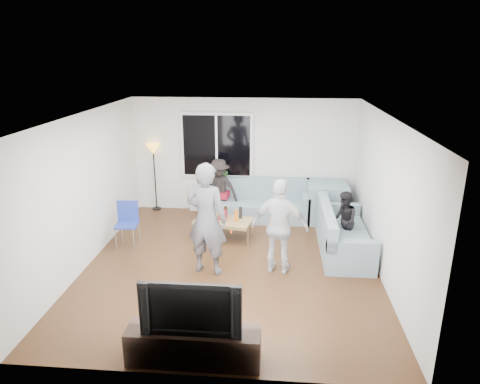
# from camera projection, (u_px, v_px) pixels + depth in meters

# --- Properties ---
(floor) EXTENTS (5.00, 5.50, 0.04)m
(floor) POSITION_uv_depth(u_px,v_px,m) (231.00, 266.00, 7.61)
(floor) COLOR #56351C
(floor) RESTS_ON ground
(ceiling) EXTENTS (5.00, 5.50, 0.04)m
(ceiling) POSITION_uv_depth(u_px,v_px,m) (230.00, 115.00, 6.79)
(ceiling) COLOR white
(ceiling) RESTS_ON ground
(wall_back) EXTENTS (5.00, 0.04, 2.60)m
(wall_back) POSITION_uv_depth(u_px,v_px,m) (244.00, 156.00, 9.82)
(wall_back) COLOR silver
(wall_back) RESTS_ON ground
(wall_front) EXTENTS (5.00, 0.04, 2.60)m
(wall_front) POSITION_uv_depth(u_px,v_px,m) (203.00, 277.00, 4.58)
(wall_front) COLOR silver
(wall_front) RESTS_ON ground
(wall_left) EXTENTS (0.04, 5.50, 2.60)m
(wall_left) POSITION_uv_depth(u_px,v_px,m) (84.00, 190.00, 7.40)
(wall_left) COLOR silver
(wall_left) RESTS_ON ground
(wall_right) EXTENTS (0.04, 5.50, 2.60)m
(wall_right) POSITION_uv_depth(u_px,v_px,m) (386.00, 199.00, 7.00)
(wall_right) COLOR silver
(wall_right) RESTS_ON ground
(window_frame) EXTENTS (1.62, 0.06, 1.47)m
(window_frame) POSITION_uv_depth(u_px,v_px,m) (217.00, 145.00, 9.72)
(window_frame) COLOR white
(window_frame) RESTS_ON wall_back
(window_glass) EXTENTS (1.50, 0.02, 1.35)m
(window_glass) POSITION_uv_depth(u_px,v_px,m) (217.00, 146.00, 9.68)
(window_glass) COLOR black
(window_glass) RESTS_ON window_frame
(window_mullion) EXTENTS (0.05, 0.03, 1.35)m
(window_mullion) POSITION_uv_depth(u_px,v_px,m) (217.00, 146.00, 9.67)
(window_mullion) COLOR white
(window_mullion) RESTS_ON window_frame
(radiator) EXTENTS (1.30, 0.12, 0.62)m
(radiator) POSITION_uv_depth(u_px,v_px,m) (217.00, 198.00, 10.07)
(radiator) COLOR silver
(radiator) RESTS_ON floor
(potted_plant) EXTENTS (0.23, 0.19, 0.38)m
(potted_plant) POSITION_uv_depth(u_px,v_px,m) (224.00, 178.00, 9.87)
(potted_plant) COLOR #2B5A24
(potted_plant) RESTS_ON radiator
(vase) EXTENTS (0.19, 0.19, 0.19)m
(vase) POSITION_uv_depth(u_px,v_px,m) (207.00, 182.00, 9.93)
(vase) COLOR silver
(vase) RESTS_ON radiator
(sofa_back_section) EXTENTS (2.30, 0.85, 0.85)m
(sofa_back_section) POSITION_uv_depth(u_px,v_px,m) (257.00, 200.00, 9.59)
(sofa_back_section) COLOR gray
(sofa_back_section) RESTS_ON floor
(sofa_right_section) EXTENTS (2.00, 0.85, 0.85)m
(sofa_right_section) POSITION_uv_depth(u_px,v_px,m) (344.00, 230.00, 7.99)
(sofa_right_section) COLOR gray
(sofa_right_section) RESTS_ON floor
(sofa_corner) EXTENTS (0.85, 0.85, 0.85)m
(sofa_corner) POSITION_uv_depth(u_px,v_px,m) (327.00, 202.00, 9.47)
(sofa_corner) COLOR gray
(sofa_corner) RESTS_ON floor
(cushion_yellow) EXTENTS (0.47, 0.44, 0.14)m
(cushion_yellow) POSITION_uv_depth(u_px,v_px,m) (209.00, 195.00, 9.64)
(cushion_yellow) COLOR gold
(cushion_yellow) RESTS_ON sofa_back_section
(cushion_red) EXTENTS (0.40, 0.35, 0.13)m
(cushion_red) POSITION_uv_depth(u_px,v_px,m) (221.00, 195.00, 9.69)
(cushion_red) COLOR maroon
(cushion_red) RESTS_ON sofa_back_section
(coffee_table) EXTENTS (1.20, 0.81, 0.40)m
(coffee_table) POSITION_uv_depth(u_px,v_px,m) (224.00, 229.00, 8.61)
(coffee_table) COLOR olive
(coffee_table) RESTS_ON floor
(pitcher) EXTENTS (0.17, 0.17, 0.17)m
(pitcher) POSITION_uv_depth(u_px,v_px,m) (223.00, 215.00, 8.56)
(pitcher) COLOR maroon
(pitcher) RESTS_ON coffee_table
(side_chair) EXTENTS (0.44, 0.44, 0.86)m
(side_chair) POSITION_uv_depth(u_px,v_px,m) (127.00, 225.00, 8.20)
(side_chair) COLOR navy
(side_chair) RESTS_ON floor
(floor_lamp) EXTENTS (0.32, 0.32, 1.56)m
(floor_lamp) POSITION_uv_depth(u_px,v_px,m) (155.00, 178.00, 10.03)
(floor_lamp) COLOR yellow
(floor_lamp) RESTS_ON floor
(player_left) EXTENTS (0.79, 0.62, 1.90)m
(player_left) POSITION_uv_depth(u_px,v_px,m) (207.00, 219.00, 7.09)
(player_left) COLOR #504F54
(player_left) RESTS_ON floor
(player_right) EXTENTS (1.01, 0.58, 1.62)m
(player_right) POSITION_uv_depth(u_px,v_px,m) (280.00, 227.00, 7.14)
(player_right) COLOR silver
(player_right) RESTS_ON floor
(spectator_right) EXTENTS (0.47, 0.58, 1.12)m
(spectator_right) POSITION_uv_depth(u_px,v_px,m) (344.00, 221.00, 8.06)
(spectator_right) COLOR black
(spectator_right) RESTS_ON floor
(spectator_back) EXTENTS (0.96, 0.69, 1.33)m
(spectator_back) POSITION_uv_depth(u_px,v_px,m) (219.00, 188.00, 9.62)
(spectator_back) COLOR black
(spectator_back) RESTS_ON floor
(tv_console) EXTENTS (1.60, 0.40, 0.44)m
(tv_console) POSITION_uv_depth(u_px,v_px,m) (194.00, 345.00, 5.18)
(tv_console) COLOR #2F2017
(tv_console) RESTS_ON floor
(television) EXTENTS (1.18, 0.15, 0.68)m
(television) POSITION_uv_depth(u_px,v_px,m) (192.00, 305.00, 5.01)
(television) COLOR black
(television) RESTS_ON tv_console
(bottle_d) EXTENTS (0.07, 0.07, 0.25)m
(bottle_d) POSITION_uv_depth(u_px,v_px,m) (236.00, 216.00, 8.42)
(bottle_d) COLOR orange
(bottle_d) RESTS_ON coffee_table
(bottle_c) EXTENTS (0.07, 0.07, 0.22)m
(bottle_c) POSITION_uv_depth(u_px,v_px,m) (226.00, 212.00, 8.67)
(bottle_c) COLOR #321B0B
(bottle_c) RESTS_ON coffee_table
(bottle_a) EXTENTS (0.07, 0.07, 0.20)m
(bottle_a) POSITION_uv_depth(u_px,v_px,m) (211.00, 213.00, 8.61)
(bottle_a) COLOR orange
(bottle_a) RESTS_ON coffee_table
(bottle_e) EXTENTS (0.07, 0.07, 0.23)m
(bottle_e) POSITION_uv_depth(u_px,v_px,m) (241.00, 213.00, 8.59)
(bottle_e) COLOR black
(bottle_e) RESTS_ON coffee_table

